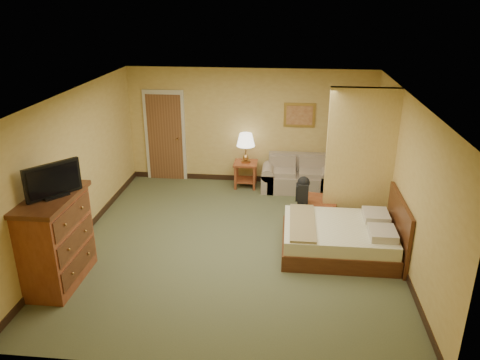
# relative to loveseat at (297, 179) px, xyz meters

# --- Properties ---
(floor) EXTENTS (6.00, 6.00, 0.00)m
(floor) POSITION_rel_loveseat_xyz_m (-1.09, -2.57, -0.26)
(floor) COLOR #525839
(floor) RESTS_ON ground
(ceiling) EXTENTS (6.00, 6.00, 0.00)m
(ceiling) POSITION_rel_loveseat_xyz_m (-1.09, -2.57, 2.34)
(ceiling) COLOR white
(ceiling) RESTS_ON back_wall
(back_wall) EXTENTS (5.50, 0.02, 2.60)m
(back_wall) POSITION_rel_loveseat_xyz_m (-1.09, 0.43, 1.04)
(back_wall) COLOR tan
(back_wall) RESTS_ON floor
(left_wall) EXTENTS (0.02, 6.00, 2.60)m
(left_wall) POSITION_rel_loveseat_xyz_m (-3.84, -2.57, 1.04)
(left_wall) COLOR tan
(left_wall) RESTS_ON floor
(right_wall) EXTENTS (0.02, 6.00, 2.60)m
(right_wall) POSITION_rel_loveseat_xyz_m (1.66, -2.57, 1.04)
(right_wall) COLOR tan
(right_wall) RESTS_ON floor
(partition) EXTENTS (1.20, 0.15, 2.60)m
(partition) POSITION_rel_loveseat_xyz_m (1.06, -1.64, 1.04)
(partition) COLOR tan
(partition) RESTS_ON floor
(door) EXTENTS (0.94, 0.16, 2.10)m
(door) POSITION_rel_loveseat_xyz_m (-3.04, 0.40, 0.78)
(door) COLOR beige
(door) RESTS_ON floor
(baseboard) EXTENTS (5.50, 0.02, 0.12)m
(baseboard) POSITION_rel_loveseat_xyz_m (-1.09, 0.42, -0.20)
(baseboard) COLOR black
(baseboard) RESTS_ON floor
(loveseat) EXTENTS (1.55, 0.72, 0.79)m
(loveseat) POSITION_rel_loveseat_xyz_m (0.00, 0.00, 0.00)
(loveseat) COLOR gray
(loveseat) RESTS_ON floor
(side_table) EXTENTS (0.52, 0.52, 0.57)m
(side_table) POSITION_rel_loveseat_xyz_m (-1.15, 0.08, 0.12)
(side_table) COLOR maroon
(side_table) RESTS_ON floor
(table_lamp) EXTENTS (0.40, 0.40, 0.67)m
(table_lamp) POSITION_rel_loveseat_xyz_m (-1.15, 0.08, 0.82)
(table_lamp) COLOR #A6773D
(table_lamp) RESTS_ON side_table
(coffee_table) EXTENTS (0.81, 0.81, 0.46)m
(coffee_table) POSITION_rel_loveseat_xyz_m (0.37, -1.57, 0.07)
(coffee_table) COLOR maroon
(coffee_table) RESTS_ON floor
(wall_picture) EXTENTS (0.68, 0.04, 0.53)m
(wall_picture) POSITION_rel_loveseat_xyz_m (0.00, 0.41, 1.34)
(wall_picture) COLOR #B78E3F
(wall_picture) RESTS_ON back_wall
(dresser) EXTENTS (0.69, 1.32, 1.41)m
(dresser) POSITION_rel_loveseat_xyz_m (-3.57, -4.00, 0.46)
(dresser) COLOR maroon
(dresser) RESTS_ON floor
(tv) EXTENTS (0.54, 0.67, 0.49)m
(tv) POSITION_rel_loveseat_xyz_m (-3.47, -4.00, 1.38)
(tv) COLOR black
(tv) RESTS_ON dresser
(bed) EXTENTS (1.91, 1.56, 1.01)m
(bed) POSITION_rel_loveseat_xyz_m (0.73, -2.67, 0.02)
(bed) COLOR #492211
(bed) RESTS_ON floor
(backpack) EXTENTS (0.23, 0.29, 0.50)m
(backpack) POSITION_rel_loveseat_xyz_m (0.08, -1.77, 0.50)
(backpack) COLOR black
(backpack) RESTS_ON bed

